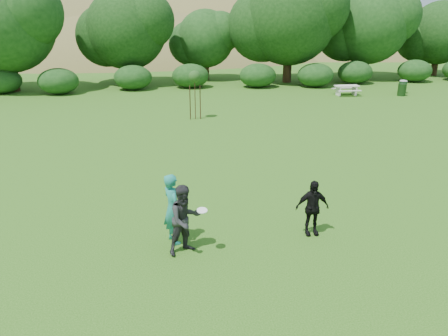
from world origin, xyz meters
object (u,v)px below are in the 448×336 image
object	(u,v)px
player_grey	(185,220)
player_black	(312,208)
trash_can_lidded	(403,86)
player_teal	(173,209)
sapling	(195,78)
picnic_table	(347,89)
trash_can_near	(402,90)

from	to	relation	value
player_grey	player_black	bearing A→B (deg)	-18.79
player_grey	player_black	world-z (taller)	player_grey
player_grey	trash_can_lidded	bearing A→B (deg)	23.33
player_teal	player_grey	distance (m)	0.68
player_teal	sapling	size ratio (longest dim) A/B	0.70
player_grey	sapling	distance (m)	15.36
sapling	picnic_table	distance (m)	13.70
trash_can_near	sapling	size ratio (longest dim) A/B	0.32
player_teal	trash_can_near	size ratio (longest dim) A/B	2.21
sapling	player_black	bearing A→B (deg)	-83.27
player_grey	picnic_table	bearing A→B (deg)	31.14
player_black	trash_can_near	bearing A→B (deg)	55.59
player_teal	player_black	xyz separation A→B (m)	(3.89, -0.21, -0.18)
player_black	player_teal	bearing A→B (deg)	178.74
player_black	trash_can_near	size ratio (longest dim) A/B	1.81
player_black	sapling	bearing A→B (deg)	98.52
trash_can_near	trash_can_lidded	xyz separation A→B (m)	(0.64, 0.97, 0.09)
player_teal	trash_can_near	xyz separation A→B (m)	(18.42, 19.65, -0.54)
player_grey	sapling	world-z (taller)	sapling
player_teal	sapling	bearing A→B (deg)	-28.88
player_grey	trash_can_lidded	distance (m)	28.35
player_grey	trash_can_lidded	world-z (taller)	player_grey
sapling	trash_can_near	bearing A→B (deg)	17.36
player_teal	sapling	xyz separation A→B (m)	(2.14, 14.57, 1.43)
player_black	trash_can_lidded	bearing A→B (deg)	55.73
player_black	trash_can_near	world-z (taller)	player_black
player_teal	picnic_table	world-z (taller)	player_teal
player_grey	trash_can_near	bearing A→B (deg)	22.98
player_grey	picnic_table	xyz separation A→B (m)	(14.06, 21.11, -0.43)
trash_can_near	picnic_table	distance (m)	4.16
player_black	trash_can_near	distance (m)	24.62
player_teal	trash_can_lidded	xyz separation A→B (m)	(19.06, 20.63, -0.45)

